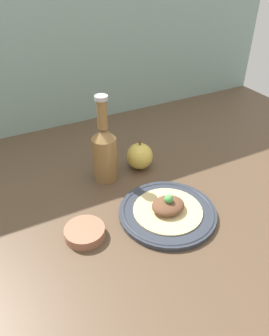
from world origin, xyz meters
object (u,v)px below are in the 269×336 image
object	(u,v)px
dipping_bowl	(85,232)
plated_food	(168,207)
plate	(168,212)
apple	(140,156)
cider_bottle	(104,151)

from	to	relation	value
dipping_bowl	plated_food	bearing A→B (deg)	-6.99
plate	dipping_bowl	xyz separation A→B (cm)	(-23.22, 2.85, 0.45)
apple	cider_bottle	bearing A→B (deg)	-178.81
cider_bottle	dipping_bowl	size ratio (longest dim) A/B	2.67
apple	dipping_bowl	xyz separation A→B (cm)	(-27.31, -21.32, -3.05)
plated_food	cider_bottle	world-z (taller)	cider_bottle
plate	cider_bottle	bearing A→B (deg)	109.14
plate	apple	world-z (taller)	apple
plate	plated_food	xyz separation A→B (cm)	(0.00, 0.00, 1.86)
cider_bottle	plate	bearing A→B (deg)	-70.86
cider_bottle	plated_food	bearing A→B (deg)	-70.86
plate	apple	distance (cm)	24.76
apple	dipping_bowl	bearing A→B (deg)	-142.02
apple	dipping_bowl	world-z (taller)	apple
plate	dipping_bowl	world-z (taller)	dipping_bowl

